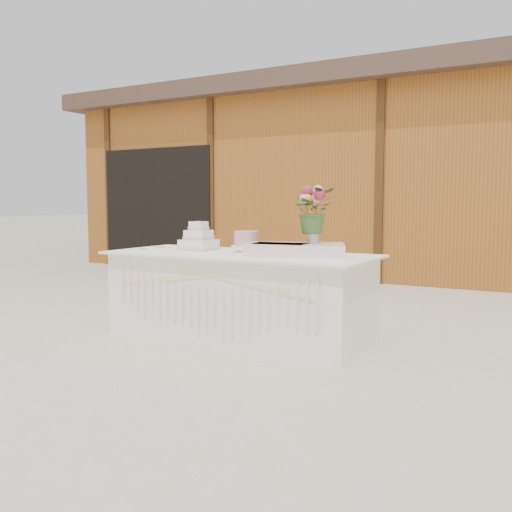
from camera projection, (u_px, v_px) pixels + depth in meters
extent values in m
plane|color=beige|center=(239.00, 339.00, 5.10)|extent=(80.00, 80.00, 0.00)
cube|color=#90581E|center=(414.00, 186.00, 10.15)|extent=(12.00, 4.00, 3.00)
cube|color=#443026|center=(417.00, 92.00, 9.99)|extent=(12.60, 4.60, 0.30)
cube|color=black|center=(157.00, 209.00, 10.51)|extent=(2.40, 0.08, 2.20)
cube|color=white|center=(239.00, 297.00, 5.06)|extent=(2.28, 0.88, 0.75)
cube|color=white|center=(239.00, 254.00, 5.03)|extent=(2.40, 1.00, 0.02)
cube|color=white|center=(199.00, 245.00, 5.35)|extent=(0.30, 0.30, 0.10)
cube|color=#FBBF9E|center=(199.00, 248.00, 5.35)|extent=(0.31, 0.31, 0.02)
cube|color=white|center=(199.00, 235.00, 5.34)|extent=(0.21, 0.21, 0.09)
cube|color=#FBBF9E|center=(199.00, 237.00, 5.34)|extent=(0.23, 0.23, 0.02)
cube|color=white|center=(199.00, 226.00, 5.33)|extent=(0.14, 0.14, 0.08)
cube|color=#FBBF9E|center=(199.00, 228.00, 5.34)|extent=(0.15, 0.15, 0.02)
cylinder|color=white|center=(246.00, 252.00, 5.02)|extent=(0.23, 0.23, 0.01)
cylinder|color=white|center=(246.00, 249.00, 5.02)|extent=(0.07, 0.07, 0.04)
cylinder|color=white|center=(246.00, 246.00, 5.02)|extent=(0.27, 0.27, 0.01)
cylinder|color=#C48D93|center=(246.00, 238.00, 5.01)|extent=(0.21, 0.21, 0.13)
cube|color=#FFD7CD|center=(295.00, 250.00, 4.76)|extent=(0.94, 0.76, 0.10)
cylinder|color=silver|center=(314.00, 236.00, 4.73)|extent=(0.10, 0.10, 0.13)
imported|color=#365A24|center=(314.00, 205.00, 4.70)|extent=(0.46, 0.45, 0.38)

